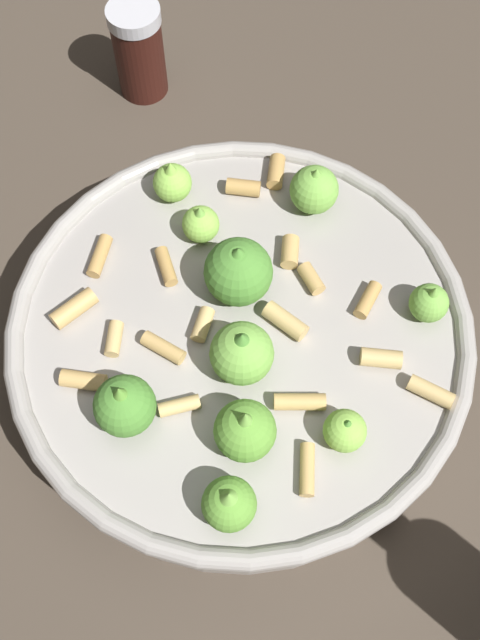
# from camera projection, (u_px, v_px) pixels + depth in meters

# --- Properties ---
(ground_plane) EXTENTS (2.40, 2.40, 0.00)m
(ground_plane) POSITION_uv_depth(u_px,v_px,m) (240.00, 363.00, 0.55)
(ground_plane) COLOR #42382D
(cooking_pan) EXTENTS (0.32, 0.32, 0.11)m
(cooking_pan) POSITION_uv_depth(u_px,v_px,m) (240.00, 341.00, 0.52)
(cooking_pan) COLOR #9E9993
(cooking_pan) RESTS_ON ground
(pepper_shaker) EXTENTS (0.05, 0.05, 0.09)m
(pepper_shaker) POSITION_uv_depth(u_px,v_px,m) (139.00, 51.00, 0.64)
(pepper_shaker) COLOR #33140F
(pepper_shaker) RESTS_ON ground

